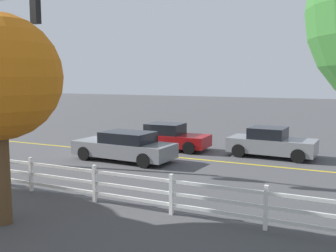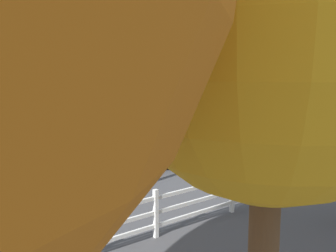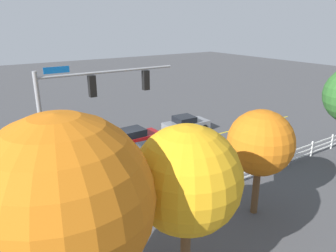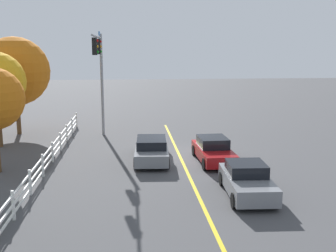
# 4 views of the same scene
# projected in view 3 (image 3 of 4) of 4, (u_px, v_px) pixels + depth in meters

# --- Properties ---
(ground_plane) EXTENTS (120.00, 120.00, 0.00)m
(ground_plane) POSITION_uv_depth(u_px,v_px,m) (131.00, 156.00, 22.69)
(ground_plane) COLOR #444447
(lane_center_stripe) EXTENTS (28.00, 0.16, 0.01)m
(lane_center_stripe) POSITION_uv_depth(u_px,v_px,m) (176.00, 145.00, 24.79)
(lane_center_stripe) COLOR gold
(lane_center_stripe) RESTS_ON ground_plane
(signal_assembly) EXTENTS (6.91, 0.38, 7.42)m
(signal_assembly) POSITION_uv_depth(u_px,v_px,m) (83.00, 113.00, 14.66)
(signal_assembly) COLOR gray
(signal_assembly) RESTS_ON ground_plane
(car_0) EXTENTS (4.13, 2.03, 1.43)m
(car_0) POSITION_uv_depth(u_px,v_px,m) (186.00, 124.00, 27.55)
(car_0) COLOR slate
(car_0) RESTS_ON ground_plane
(car_1) EXTENTS (4.86, 2.10, 1.35)m
(car_1) POSITION_uv_depth(u_px,v_px,m) (150.00, 154.00, 21.45)
(car_1) COLOR slate
(car_1) RESTS_ON ground_plane
(car_2) EXTENTS (4.31, 1.92, 1.39)m
(car_2) POSITION_uv_depth(u_px,v_px,m) (134.00, 137.00, 24.46)
(car_2) COLOR maroon
(car_2) RESTS_ON ground_plane
(white_rail_fence) EXTENTS (26.10, 0.10, 1.15)m
(white_rail_fence) POSITION_uv_depth(u_px,v_px,m) (233.00, 177.00, 18.35)
(white_rail_fence) COLOR white
(white_rail_fence) RESTS_ON ground_plane
(tree_1) EXTENTS (3.18, 3.18, 5.40)m
(tree_1) POSITION_uv_depth(u_px,v_px,m) (260.00, 143.00, 14.85)
(tree_1) COLOR brown
(tree_1) RESTS_ON ground_plane
(tree_2) EXTENTS (4.97, 4.97, 7.13)m
(tree_2) POSITION_uv_depth(u_px,v_px,m) (64.00, 202.00, 8.42)
(tree_2) COLOR brown
(tree_2) RESTS_ON ground_plane
(tree_3) EXTENTS (3.78, 3.78, 6.11)m
(tree_3) POSITION_uv_depth(u_px,v_px,m) (187.00, 180.00, 10.54)
(tree_3) COLOR brown
(tree_3) RESTS_ON ground_plane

